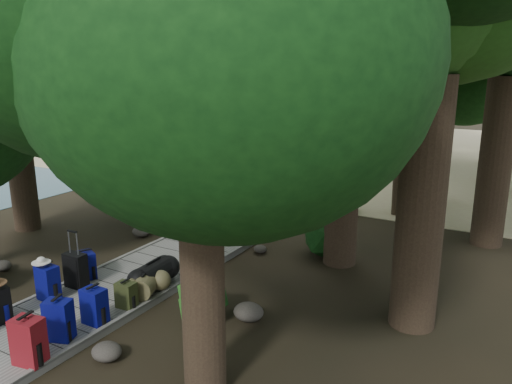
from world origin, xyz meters
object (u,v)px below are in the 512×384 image
Objects in this scene: backpack_right_b at (59,318)px; suitcase_on_boardwalk at (76,270)px; backpack_right_a at (28,339)px; duffel_right_khaki at (146,285)px; backpack_left_c at (48,281)px; backpack_right_d at (126,294)px; kayak at (259,162)px; backpack_right_c at (94,304)px; backpack_left_d at (86,264)px; lone_suitcase_on_sand at (331,178)px; duffel_right_black at (154,274)px; sun_lounger at (411,173)px.

suitcase_on_boardwalk is at bearing 111.49° from backpack_right_b.
backpack_right_a is 1.25× the size of duffel_right_khaki.
backpack_left_c is 1.50m from backpack_right_d.
backpack_right_b reaches higher than suitcase_on_boardwalk.
backpack_right_d is 0.17× the size of kayak.
backpack_right_d is (0.06, 0.66, -0.08)m from backpack_right_c.
backpack_right_a reaches higher than backpack_left_d.
suitcase_on_boardwalk reaches higher than backpack_left_d.
backpack_right_b is 11.59m from lone_suitcase_on_sand.
duffel_right_black is (-0.01, 2.17, -0.11)m from backpack_right_b.
suitcase_on_boardwalk reaches higher than kayak.
backpack_right_a is at bearing -41.65° from backpack_left_c.
lone_suitcase_on_sand is at bearing 88.34° from backpack_right_d.
backpack_left_c is 0.91× the size of duffel_right_black.
lone_suitcase_on_sand is at bearing 69.87° from duffel_right_khaki.
suitcase_on_boardwalk is at bearing 91.42° from backpack_left_c.
sun_lounger reaches higher than kayak.
backpack_left_c reaches higher than duffel_right_black.
sun_lounger is (3.29, 12.62, -0.14)m from suitcase_on_boardwalk.
backpack_left_c is 1.40× the size of backpack_right_d.
backpack_left_c reaches higher than backpack_right_d.
suitcase_on_boardwalk is (-1.36, -0.39, 0.13)m from duffel_right_khaki.
suitcase_on_boardwalk reaches higher than sun_lounger.
backpack_right_a reaches higher than duffel_right_khaki.
duffel_right_khaki is (-0.03, 0.53, -0.05)m from backpack_right_d.
sun_lounger is (1.95, 13.41, -0.14)m from backpack_right_c.
backpack_left_c is 1.87m from duffel_right_black.
backpack_left_c is at bearing -166.05° from duffel_right_khaki.
duffel_right_khaki is 0.90× the size of suitcase_on_boardwalk.
backpack_left_d is 0.88× the size of suitcase_on_boardwalk.
lone_suitcase_on_sand is (-0.24, 10.97, -0.11)m from backpack_right_c.
duffel_right_black is at bearing 83.97° from backpack_right_a.
sun_lounger is at bearing 98.97° from backpack_left_d.
backpack_right_c is at bearing -98.32° from backpack_right_d.
backpack_right_d is 10.32m from lone_suitcase_on_sand.
duffel_right_black is 12.31m from kayak.
suitcase_on_boardwalk is 10.24m from lone_suitcase_on_sand.
backpack_right_b is at bearing -97.96° from backpack_right_c.
duffel_right_khaki is at bearing 90.30° from backpack_right_d.
backpack_right_c is 13.81m from kayak.
backpack_right_a is 1.26m from backpack_right_c.
backpack_right_b is at bearing -99.91° from backpack_right_d.
backpack_right_b is (1.27, -0.81, 0.00)m from backpack_left_c.
lone_suitcase_on_sand is at bearing 82.33° from suitcase_on_boardwalk.
backpack_right_d is 1.41m from suitcase_on_boardwalk.
backpack_right_a is at bearing -32.53° from backpack_left_d.
backpack_right_c is at bearing -69.51° from kayak.
backpack_left_c is 1.17× the size of duffel_right_khaki.
sun_lounger is (1.89, 12.75, -0.06)m from backpack_right_d.
backpack_right_d is at bearing -76.58° from lone_suitcase_on_sand.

